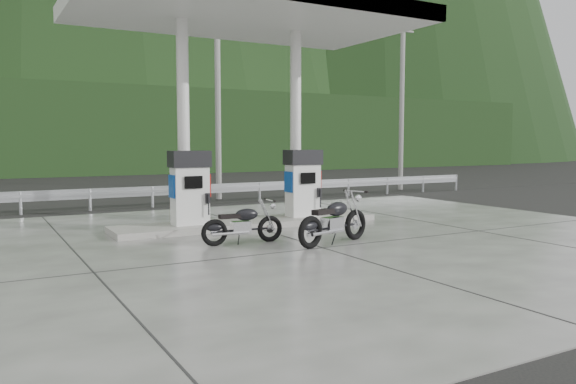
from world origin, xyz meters
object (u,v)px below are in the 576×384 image
gas_pump_right (303,183)px  motorcycle_right (243,225)px  motorcycle_left (334,221)px  gas_pump_left (190,188)px

gas_pump_right → motorcycle_right: 3.68m
motorcycle_right → motorcycle_left: bearing=-25.5°
gas_pump_left → motorcycle_right: (0.37, -2.26, -0.65)m
gas_pump_left → motorcycle_right: size_ratio=1.06×
gas_pump_left → gas_pump_right: (3.20, 0.00, 0.00)m
gas_pump_left → gas_pump_right: same height
motorcycle_left → motorcycle_right: size_ratio=1.19×
gas_pump_left → gas_pump_right: size_ratio=1.00×
gas_pump_right → motorcycle_left: 3.46m
gas_pump_left → motorcycle_right: 2.38m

